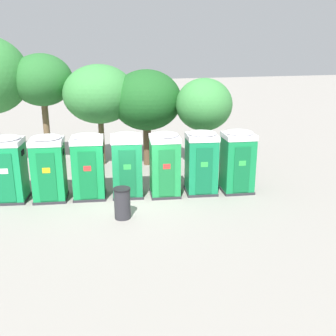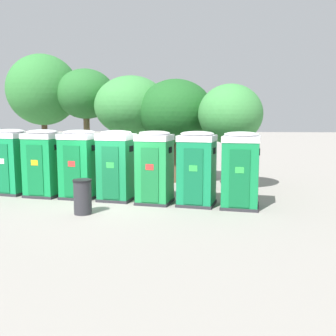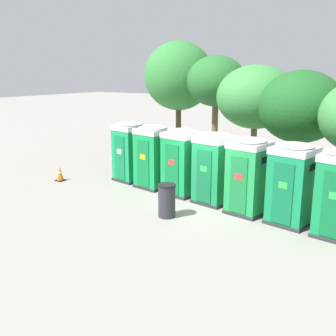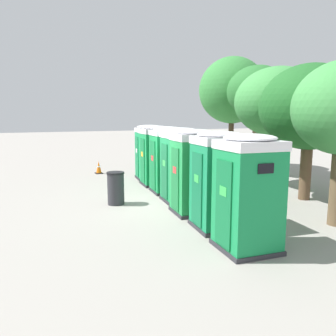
{
  "view_description": "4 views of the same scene",
  "coord_description": "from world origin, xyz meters",
  "views": [
    {
      "loc": [
        -2.65,
        -13.93,
        5.61
      ],
      "look_at": [
        1.68,
        0.25,
        1.09
      ],
      "focal_mm": 42.0,
      "sensor_mm": 36.0,
      "label": 1
    },
    {
      "loc": [
        3.3,
        -13.23,
        3.07
      ],
      "look_at": [
        2.01,
        0.19,
        1.25
      ],
      "focal_mm": 42.0,
      "sensor_mm": 36.0,
      "label": 2
    },
    {
      "loc": [
        6.05,
        -11.64,
        4.57
      ],
      "look_at": [
        -2.05,
        0.93,
        0.92
      ],
      "focal_mm": 42.0,
      "sensor_mm": 36.0,
      "label": 3
    },
    {
      "loc": [
        9.76,
        -4.91,
        2.87
      ],
      "look_at": [
        -1.19,
        0.78,
        0.97
      ],
      "focal_mm": 35.0,
      "sensor_mm": 36.0,
      "label": 4
    }
  ],
  "objects": [
    {
      "name": "portapotty_5",
      "position": [
        3.01,
        0.04,
        1.28
      ],
      "size": [
        1.42,
        1.4,
        2.54
      ],
      "color": "#2D2D33",
      "rests_on": "ground"
    },
    {
      "name": "street_tree_2",
      "position": [
        -5.21,
        6.91,
        4.36
      ],
      "size": [
        3.7,
        3.7,
        6.21
      ],
      "color": "#4C3826",
      "rests_on": "ground"
    },
    {
      "name": "portapotty_0",
      "position": [
        -4.26,
        1.36,
        1.28
      ],
      "size": [
        1.38,
        1.4,
        2.54
      ],
      "color": "#2D2D33",
      "rests_on": "ground"
    },
    {
      "name": "street_tree_4",
      "position": [
        -2.81,
        6.56,
        4.1
      ],
      "size": [
        2.96,
        2.96,
        5.4
      ],
      "color": "brown",
      "rests_on": "ground"
    },
    {
      "name": "ground_plane",
      "position": [
        0.0,
        0.0,
        0.0
      ],
      "size": [
        120.0,
        120.0,
        0.0
      ],
      "primitive_type": "plane",
      "color": "gray"
    },
    {
      "name": "portapotty_4",
      "position": [
        1.54,
        0.21,
        1.28
      ],
      "size": [
        1.34,
        1.37,
        2.54
      ],
      "color": "#2D2D33",
      "rests_on": "ground"
    },
    {
      "name": "street_tree_3",
      "position": [
        -0.23,
        5.3,
        3.49
      ],
      "size": [
        3.47,
        3.47,
        4.91
      ],
      "color": "brown",
      "rests_on": "ground"
    },
    {
      "name": "street_tree_0",
      "position": [
        1.93,
        4.6,
        3.2
      ],
      "size": [
        3.38,
        3.38,
        4.67
      ],
      "color": "brown",
      "rests_on": "ground"
    },
    {
      "name": "portapotty_3",
      "position": [
        0.11,
        0.58,
        1.28
      ],
      "size": [
        1.37,
        1.38,
        2.54
      ],
      "color": "#2D2D33",
      "rests_on": "ground"
    },
    {
      "name": "trash_can",
      "position": [
        -0.5,
        -1.54,
        0.55
      ],
      "size": [
        0.59,
        0.59,
        1.09
      ],
      "color": "#2D2D33",
      "rests_on": "ground"
    },
    {
      "name": "portapotty_1",
      "position": [
        -2.82,
        1.02,
        1.28
      ],
      "size": [
        1.4,
        1.37,
        2.54
      ],
      "color": "#2D2D33",
      "rests_on": "ground"
    },
    {
      "name": "portapotty_2",
      "position": [
        -1.35,
        0.83,
        1.28
      ],
      "size": [
        1.42,
        1.39,
        2.54
      ],
      "color": "#2D2D33",
      "rests_on": "ground"
    },
    {
      "name": "traffic_cone",
      "position": [
        -6.75,
        -0.38,
        0.31
      ],
      "size": [
        0.36,
        0.36,
        0.64
      ],
      "color": "black",
      "rests_on": "ground"
    }
  ]
}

